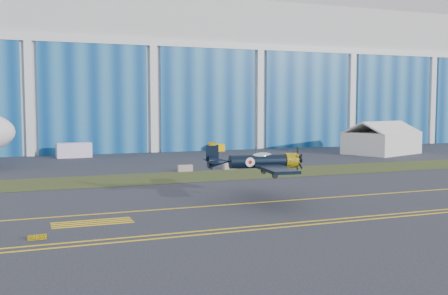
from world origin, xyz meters
name	(u,v)px	position (x,y,z in m)	size (l,w,h in m)	color
ground	(264,192)	(0.00, 0.00, 0.00)	(260.00, 260.00, 0.00)	#2C2F39
grass_median	(217,175)	(0.00, 14.00, 0.02)	(260.00, 10.00, 0.02)	#475128
hangar	(131,79)	(0.00, 71.79, 14.96)	(220.00, 45.70, 30.00)	silver
taxiway_centreline	(286,201)	(0.00, -5.00, 0.01)	(200.00, 0.20, 0.02)	yellow
edge_line_near	(344,222)	(0.00, -14.50, 0.01)	(80.00, 0.20, 0.02)	yellow
edge_line_far	(337,219)	(0.00, -13.50, 0.01)	(80.00, 0.20, 0.02)	yellow
hold_short_ladder	(92,223)	(-18.00, -8.10, 0.01)	(6.00, 2.40, 0.02)	yellow
guard_board_left	(37,237)	(-22.00, -12.00, 0.17)	(1.20, 0.15, 0.35)	yellow
warbird	(258,161)	(-2.51, -4.18, 3.71)	(11.67, 13.53, 3.68)	black
tent	(382,137)	(38.46, 31.48, 3.00)	(15.48, 13.51, 6.01)	white
shipping_container	(74,150)	(-15.07, 44.19, 1.25)	(5.75, 2.30, 2.49)	#E6CEFD
tug	(218,148)	(12.05, 46.93, 0.71)	(2.45, 1.53, 1.43)	#FFB805
barrier_a	(185,168)	(-2.74, 19.06, 0.45)	(2.00, 0.60, 0.90)	gray
barrier_b	(230,166)	(3.86, 19.46, 0.45)	(2.00, 0.60, 0.90)	gray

